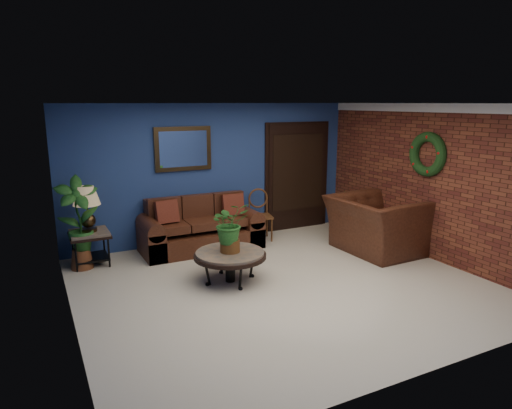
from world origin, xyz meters
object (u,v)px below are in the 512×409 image
table_lamp (87,203)px  side_chair (260,211)px  sofa (200,231)px  coffee_table (230,256)px  end_table (90,239)px  armchair (376,225)px

table_lamp → side_chair: 3.06m
sofa → coffee_table: 1.65m
sofa → end_table: sofa is taller
armchair → side_chair: bearing=40.7°
armchair → end_table: bearing=69.8°
side_chair → sofa: bearing=-165.3°
coffee_table → end_table: (-1.69, 1.62, 0.03)m
sofa → end_table: bearing=-179.1°
table_lamp → armchair: bearing=-18.7°
armchair → coffee_table: bearing=90.8°
coffee_table → armchair: armchair is taller
sofa → side_chair: 1.22m
coffee_table → table_lamp: 2.42m
sofa → table_lamp: bearing=-179.1°
sofa → table_lamp: 1.95m
side_chair → end_table: bearing=-165.9°
coffee_table → side_chair: 2.15m
coffee_table → side_chair: (1.33, 1.68, 0.15)m
sofa → coffee_table: sofa is taller
sofa → side_chair: (1.20, 0.04, 0.23)m
coffee_table → side_chair: side_chair is taller
end_table → table_lamp: size_ratio=0.88×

